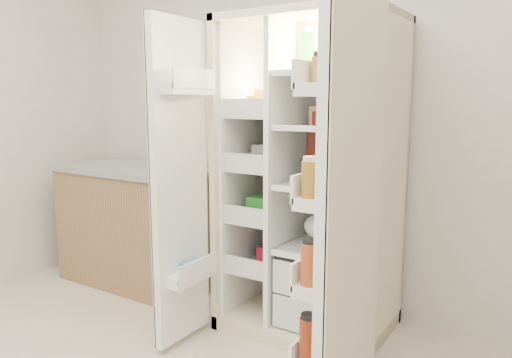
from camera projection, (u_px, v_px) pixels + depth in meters
The scene contains 5 objects.
wall_back at pixel (313, 99), 3.14m from camera, with size 4.00×0.02×2.70m, color silver.
refrigerator at pixel (316, 203), 2.84m from camera, with size 0.92×0.70×1.80m.
freezer_door at pixel (180, 185), 2.59m from camera, with size 0.15×0.40×1.72m.
fridge_door at pixel (346, 215), 1.99m from camera, with size 0.17×0.58×1.72m.
kitchen_counter at pixel (140, 224), 3.57m from camera, with size 1.19×0.64×0.87m.
Camera 1 is at (1.40, -0.88, 1.34)m, focal length 34.00 mm.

